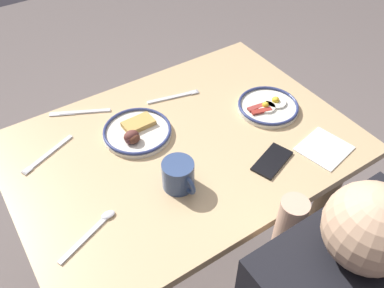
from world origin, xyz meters
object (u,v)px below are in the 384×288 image
object	(u,v)px
coffee_mug	(179,175)
fork_near	(48,154)
plate_center_pancakes	(137,132)
paper_napkin	(324,148)
cell_phone	(272,161)
plate_near_main	(268,106)
tea_spoon	(95,228)
butter_knife	(80,112)
fork_far	(174,97)

from	to	relation	value
coffee_mug	fork_near	distance (m)	0.44
plate_center_pancakes	fork_near	bearing A→B (deg)	-14.83
paper_napkin	cell_phone	bearing A→B (deg)	-15.44
paper_napkin	plate_near_main	bearing A→B (deg)	-85.49
cell_phone	tea_spoon	world-z (taller)	tea_spoon
plate_near_main	paper_napkin	xyz separation A→B (m)	(-0.02, 0.25, -0.01)
plate_center_pancakes	tea_spoon	distance (m)	0.38
butter_knife	tea_spoon	size ratio (longest dim) A/B	1.05
cell_phone	paper_napkin	world-z (taller)	cell_phone
butter_knife	tea_spoon	world-z (taller)	tea_spoon
coffee_mug	tea_spoon	xyz separation A→B (m)	(0.27, 0.01, -0.04)
coffee_mug	cell_phone	xyz separation A→B (m)	(-0.29, 0.08, -0.04)
plate_center_pancakes	plate_near_main	bearing A→B (deg)	163.38
cell_phone	fork_near	distance (m)	0.71
plate_center_pancakes	paper_napkin	world-z (taller)	plate_center_pancakes
plate_near_main	fork_far	xyz separation A→B (m)	(0.25, -0.24, -0.01)
cell_phone	tea_spoon	bearing A→B (deg)	-26.71
butter_knife	tea_spoon	distance (m)	0.50
fork_near	butter_knife	bearing A→B (deg)	-139.99
fork_near	paper_napkin	bearing A→B (deg)	148.50
plate_near_main	paper_napkin	size ratio (longest dim) A/B	1.45
plate_center_pancakes	paper_napkin	xyz separation A→B (m)	(-0.48, 0.39, -0.01)
plate_near_main	butter_knife	world-z (taller)	plate_near_main
plate_center_pancakes	tea_spoon	bearing A→B (deg)	44.80
plate_near_main	cell_phone	xyz separation A→B (m)	(0.16, 0.20, -0.01)
butter_knife	fork_far	bearing A→B (deg)	161.57
cell_phone	tea_spoon	size ratio (longest dim) A/B	0.76
fork_near	plate_center_pancakes	bearing A→B (deg)	165.17
butter_knife	plate_near_main	bearing A→B (deg)	148.50
plate_near_main	tea_spoon	world-z (taller)	plate_near_main
plate_center_pancakes	cell_phone	xyz separation A→B (m)	(-0.30, 0.34, -0.01)
paper_napkin	butter_knife	world-z (taller)	butter_knife
plate_near_main	tea_spoon	distance (m)	0.73
butter_knife	plate_center_pancakes	bearing A→B (deg)	118.19
coffee_mug	butter_knife	size ratio (longest dim) A/B	0.64
cell_phone	butter_knife	world-z (taller)	cell_phone
cell_phone	paper_napkin	size ratio (longest dim) A/B	0.96
plate_center_pancakes	tea_spoon	xyz separation A→B (m)	(0.27, 0.27, -0.01)
coffee_mug	fork_far	bearing A→B (deg)	-119.28
plate_center_pancakes	butter_knife	xyz separation A→B (m)	(0.11, -0.21, -0.01)
plate_center_pancakes	tea_spoon	size ratio (longest dim) A/B	1.22
coffee_mug	butter_knife	world-z (taller)	coffee_mug
coffee_mug	paper_napkin	world-z (taller)	coffee_mug
fork_near	fork_far	size ratio (longest dim) A/B	0.97
paper_napkin	fork_near	distance (m)	0.89
paper_napkin	tea_spoon	xyz separation A→B (m)	(0.74, -0.12, 0.00)
plate_near_main	fork_near	world-z (taller)	plate_near_main
paper_napkin	fork_near	size ratio (longest dim) A/B	0.78
plate_near_main	tea_spoon	xyz separation A→B (m)	(0.72, 0.13, -0.01)
cell_phone	fork_near	xyz separation A→B (m)	(0.58, -0.41, -0.00)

